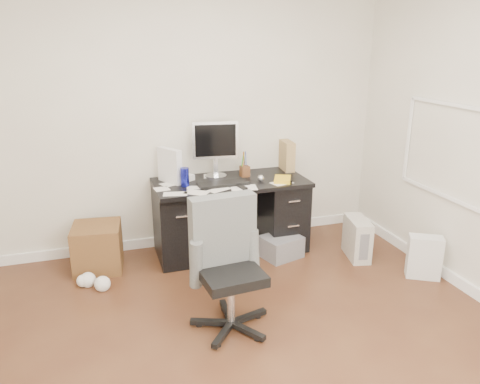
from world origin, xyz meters
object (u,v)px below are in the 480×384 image
Objects in this scene: desk at (231,214)px; lcd_monitor at (215,149)px; pc_tower at (357,238)px; wicker_basket at (98,247)px; office_chair at (231,268)px; keyboard at (223,184)px.

desk is 0.67m from lcd_monitor.
lcd_monitor reaches higher than pc_tower.
pc_tower is (1.15, -0.53, -0.20)m from desk.
pc_tower is 2.51m from wicker_basket.
office_chair is 1.75m from pc_tower.
lcd_monitor reaches higher than office_chair.
office_chair is (-0.29, -1.48, -0.54)m from lcd_monitor.
office_chair is at bearing -140.76° from pc_tower.
keyboard is at bearing 174.49° from pc_tower.
pc_tower is at bearing 22.14° from office_chair.
lcd_monitor is at bearing 7.96° from wicker_basket.
desk is 0.40m from keyboard.
keyboard reaches higher than desk.
desk is at bearing 68.61° from office_chair.
pc_tower is at bearing -21.53° from lcd_monitor.
office_chair is at bearing -54.96° from wicker_basket.
office_chair reaches higher than keyboard.
lcd_monitor is 1.66m from pc_tower.
lcd_monitor reaches higher than keyboard.
desk is 1.50× the size of office_chair.
pc_tower is (1.54, 0.78, -0.30)m from office_chair.
desk is 1.28m from pc_tower.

